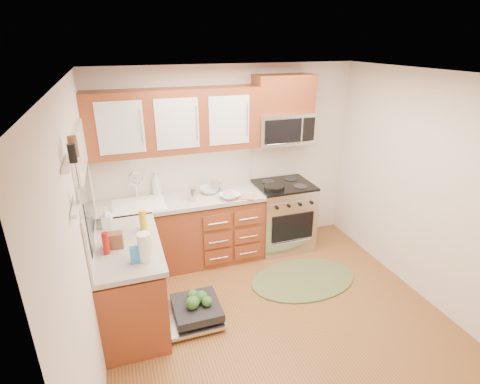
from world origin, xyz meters
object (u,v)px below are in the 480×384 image
object	(u,v)px
microwave	(283,128)
skillet	(274,187)
range	(283,215)
bowl_a	(230,196)
dishwasher	(193,312)
rug	(303,279)
paper_towel_roll	(145,247)
sink	(140,214)
bowl_b	(209,190)
upper_cabinets	(175,121)
cup	(228,195)
cutting_board	(244,197)
stock_pot	(216,188)

from	to	relation	value
microwave	skillet	size ratio (longest dim) A/B	2.83
range	bowl_a	world-z (taller)	bowl_a
range	dishwasher	xyz separation A→B (m)	(-1.54, -1.13, -0.38)
rug	paper_towel_roll	xyz separation A→B (m)	(-1.87, -0.42, 1.05)
rug	skillet	size ratio (longest dim) A/B	4.97
sink	rug	world-z (taller)	sink
skillet	paper_towel_roll	bearing A→B (deg)	-146.60
bowl_b	dishwasher	bearing A→B (deg)	-113.02
upper_cabinets	cup	bearing A→B (deg)	-30.36
cutting_board	paper_towel_roll	distance (m)	1.71
dishwasher	stock_pot	xyz separation A→B (m)	(0.61, 1.23, 0.88)
bowl_b	rug	bearing A→B (deg)	-45.86
microwave	cup	distance (m)	1.16
rug	bowl_b	distance (m)	1.64
dishwasher	bowl_a	distance (m)	1.46
rug	paper_towel_roll	world-z (taller)	paper_towel_roll
dishwasher	cup	bearing A→B (deg)	54.02
paper_towel_roll	cup	bearing A→B (deg)	44.91
stock_pot	paper_towel_roll	distance (m)	1.73
dishwasher	bowl_a	bearing A→B (deg)	53.28
dishwasher	bowl_b	distance (m)	1.58
stock_pot	cup	xyz separation A→B (m)	(0.08, -0.28, -0.01)
dishwasher	cutting_board	bearing A→B (deg)	45.86
rug	bowl_a	bearing A→B (deg)	136.67
upper_cabinets	skillet	xyz separation A→B (m)	(1.20, -0.27, -0.90)
upper_cabinets	bowl_b	xyz separation A→B (m)	(0.38, -0.06, -0.91)
microwave	rug	distance (m)	1.96
cutting_board	cup	bearing A→B (deg)	171.60
stock_pot	cutting_board	size ratio (longest dim) A/B	0.69
rug	upper_cabinets	bearing A→B (deg)	142.11
upper_cabinets	rug	xyz separation A→B (m)	(1.31, -1.02, -1.86)
sink	dishwasher	bearing A→B (deg)	-70.80
dishwasher	rug	bearing A→B (deg)	10.08
cutting_board	skillet	bearing A→B (deg)	10.48
rug	cup	xyz separation A→B (m)	(-0.75, 0.69, 0.96)
paper_towel_roll	stock_pot	bearing A→B (deg)	53.46
sink	cup	bearing A→B (deg)	-8.95
microwave	sink	bearing A→B (deg)	-176.15
sink	rug	xyz separation A→B (m)	(1.83, -0.86, -0.79)
skillet	sink	bearing A→B (deg)	176.12
bowl_a	rug	bearing A→B (deg)	-43.33
upper_cabinets	stock_pot	bearing A→B (deg)	-5.31
rug	bowl_b	size ratio (longest dim) A/B	5.32
upper_cabinets	skillet	world-z (taller)	upper_cabinets
cup	stock_pot	bearing A→B (deg)	106.47
sink	rug	bearing A→B (deg)	-25.21
dishwasher	skillet	size ratio (longest dim) A/B	2.61
range	skillet	world-z (taller)	skillet
stock_pot	cutting_board	bearing A→B (deg)	-47.39
sink	cup	world-z (taller)	cup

